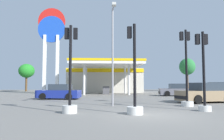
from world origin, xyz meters
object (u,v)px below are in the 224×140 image
object	(u,v)px
car_2	(59,92)
tree_2	(187,67)
car_1	(177,90)
station_pole_sign	(51,39)
traffic_signal_0	(134,91)
car_0	(205,93)
traffic_signal_3	(70,84)
traffic_signal_1	(186,80)
car_3	(221,90)
tree_0	(27,71)
traffic_signal_2	(203,78)
tree_1	(106,68)
corner_streetlamp	(113,46)

from	to	relation	value
car_2	tree_2	bearing A→B (deg)	43.75
car_1	station_pole_sign	bearing A→B (deg)	157.86
car_1	traffic_signal_0	distance (m)	16.63
car_0	traffic_signal_3	size ratio (longest dim) A/B	1.04
station_pole_sign	traffic_signal_3	distance (m)	22.64
traffic_signal_1	car_3	bearing A→B (deg)	49.75
car_3	traffic_signal_1	distance (m)	12.22
car_0	traffic_signal_3	distance (m)	11.02
car_0	car_2	distance (m)	12.73
traffic_signal_1	tree_0	world-z (taller)	tree_0
traffic_signal_3	traffic_signal_1	bearing A→B (deg)	20.81
car_2	car_0	bearing A→B (deg)	-19.78
car_1	traffic_signal_2	world-z (taller)	traffic_signal_2
station_pole_sign	traffic_signal_1	distance (m)	23.13
car_2	traffic_signal_0	world-z (taller)	traffic_signal_0
station_pole_sign	tree_1	xyz separation A→B (m)	(8.44, 10.10, -3.60)
car_2	traffic_signal_3	bearing A→B (deg)	-76.35
traffic_signal_1	traffic_signal_3	distance (m)	7.58
traffic_signal_0	station_pole_sign	bearing A→B (deg)	112.36
traffic_signal_3	tree_2	world-z (taller)	tree_2
car_1	car_3	xyz separation A→B (m)	(4.17, -2.13, 0.07)
traffic_signal_3	corner_streetlamp	xyz separation A→B (m)	(2.32, 2.85, 2.46)
traffic_signal_0	traffic_signal_1	distance (m)	5.21
car_3	traffic_signal_0	world-z (taller)	traffic_signal_0
car_2	tree_0	size ratio (longest dim) A/B	0.78
car_0	car_3	size ratio (longest dim) A/B	0.93
traffic_signal_2	traffic_signal_3	xyz separation A→B (m)	(-7.02, -0.35, -0.30)
car_0	tree_0	size ratio (longest dim) A/B	0.85
traffic_signal_3	car_3	bearing A→B (deg)	38.72
car_1	tree_2	distance (m)	18.33
car_3	traffic_signal_1	bearing A→B (deg)	-130.25
car_3	tree_1	xyz separation A→B (m)	(-12.23, 18.94, 3.85)
traffic_signal_0	car_0	bearing A→B (deg)	42.04
car_3	traffic_signal_2	size ratio (longest dim) A/B	1.15
tree_0	tree_2	xyz separation A→B (m)	(31.65, -1.00, 0.90)
station_pole_sign	traffic_signal_3	world-z (taller)	station_pole_sign
traffic_signal_0	tree_1	distance (m)	31.75
car_2	traffic_signal_0	xyz separation A→B (m)	(5.44, -10.20, 0.45)
traffic_signal_3	station_pole_sign	bearing A→B (deg)	105.34
traffic_signal_1	car_0	bearing A→B (deg)	45.19
traffic_signal_0	tree_0	xyz separation A→B (m)	(-15.79, 31.59, 2.85)
car_1	tree_1	bearing A→B (deg)	115.61
traffic_signal_0	tree_1	size ratio (longest dim) A/B	0.75
corner_streetlamp	traffic_signal_1	bearing A→B (deg)	-1.92
traffic_signal_0	corner_streetlamp	xyz separation A→B (m)	(-0.79, 3.48, 2.80)
traffic_signal_1	tree_1	bearing A→B (deg)	98.78
station_pole_sign	car_1	bearing A→B (deg)	-22.14
tree_0	tree_2	bearing A→B (deg)	-1.80
traffic_signal_0	traffic_signal_3	world-z (taller)	traffic_signal_3
car_1	car_2	size ratio (longest dim) A/B	1.04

